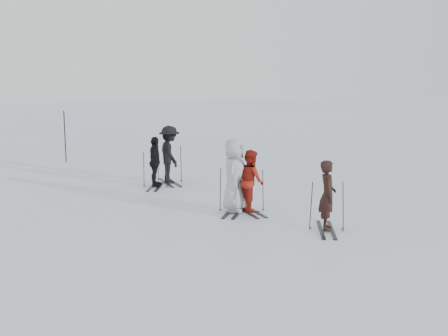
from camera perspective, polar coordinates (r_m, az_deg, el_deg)
name	(u,v)px	position (r m, az deg, el deg)	size (l,w,h in m)	color
ground	(231,209)	(15.83, 0.73, -4.17)	(120.00, 120.00, 0.00)	silver
skier_near_dark	(327,196)	(13.74, 10.46, -2.85)	(0.62, 0.41, 1.69)	black
skier_red	(251,182)	(15.32, 2.76, -1.40)	(0.83, 0.64, 1.70)	maroon
skier_grey	(234,176)	(15.29, 1.05, -0.82)	(0.98, 0.64, 2.01)	#A5A9AF
skier_uphill_left	(155,162)	(18.80, -7.03, 0.56)	(0.98, 0.41, 1.66)	black
skier_uphill_far	(170,155)	(19.44, -5.56, 1.33)	(1.27, 0.73, 1.96)	black
skis_near_dark	(327,205)	(13.79, 10.43, -3.75)	(0.91, 1.71, 1.25)	black
skis_red	(251,191)	(15.37, 2.75, -2.34)	(0.86, 1.62, 1.18)	black
skis_grey	(234,189)	(15.36, 1.05, -2.17)	(0.92, 1.74, 1.27)	black
skis_uphill_left	(155,169)	(18.84, -7.02, -0.08)	(0.90, 1.70, 1.24)	black
skis_uphill_far	(170,164)	(19.49, -5.54, 0.41)	(0.97, 1.82, 1.33)	black
piste_marker	(65,136)	(24.91, -15.85, 3.11)	(0.05, 0.05, 2.20)	black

